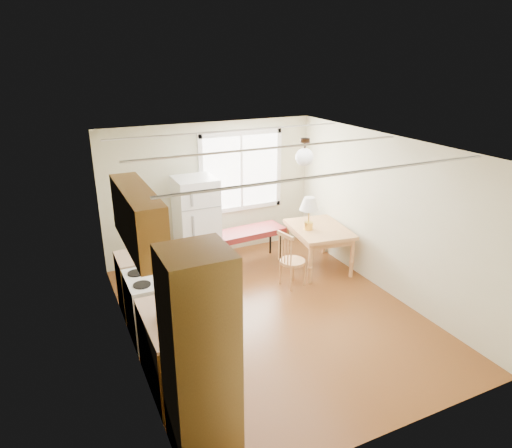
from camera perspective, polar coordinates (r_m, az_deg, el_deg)
room_shell at (r=6.31m, az=2.17°, el=-1.57°), size 4.60×5.60×2.62m
kitchen_run at (r=5.42m, az=-11.28°, el=-10.80°), size 0.65×3.40×2.20m
window_unit at (r=8.59m, az=-1.86°, el=6.56°), size 1.64×0.05×1.51m
pendant_light at (r=6.68m, az=6.08°, el=8.45°), size 0.26×0.26×0.40m
refrigerator at (r=7.99m, az=-7.43°, el=-0.05°), size 0.70×0.72×1.67m
bench at (r=8.23m, az=-1.15°, el=-1.22°), size 1.41×0.60×0.64m
dining_table at (r=8.11m, az=7.86°, el=-1.12°), size 1.07×1.33×0.76m
chair at (r=7.42m, az=4.10°, el=-4.08°), size 0.44×0.43×0.94m
table_lamp at (r=7.83m, az=6.67°, el=2.21°), size 0.34×0.34×0.58m
coffee_maker at (r=5.13m, az=-10.81°, el=-10.27°), size 0.22×0.26×0.35m
kettle at (r=5.12m, az=-10.88°, el=-10.77°), size 0.12×0.12×0.23m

